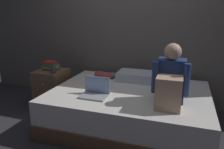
{
  "coord_description": "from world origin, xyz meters",
  "views": [
    {
      "loc": [
        0.83,
        -2.28,
        1.44
      ],
      "look_at": [
        0.03,
        0.1,
        0.73
      ],
      "focal_mm": 35.15,
      "sensor_mm": 36.0,
      "label": 1
    }
  ],
  "objects_px": {
    "person_sitting": "(170,82)",
    "clothes_pile": "(105,75)",
    "pillow": "(137,76)",
    "mug": "(54,70)",
    "laptop": "(95,92)",
    "book_stack": "(51,66)",
    "bed": "(129,108)",
    "nightstand": "(52,88)"
  },
  "relations": [
    {
      "from": "laptop",
      "to": "nightstand",
      "type": "bearing_deg",
      "value": 151.59
    },
    {
      "from": "pillow",
      "to": "clothes_pile",
      "type": "height_order",
      "value": "pillow"
    },
    {
      "from": "person_sitting",
      "to": "laptop",
      "type": "height_order",
      "value": "person_sitting"
    },
    {
      "from": "clothes_pile",
      "to": "bed",
      "type": "bearing_deg",
      "value": -40.67
    },
    {
      "from": "laptop",
      "to": "bed",
      "type": "bearing_deg",
      "value": 42.72
    },
    {
      "from": "bed",
      "to": "clothes_pile",
      "type": "xyz_separation_m",
      "value": [
        -0.49,
        0.42,
        0.29
      ]
    },
    {
      "from": "clothes_pile",
      "to": "book_stack",
      "type": "bearing_deg",
      "value": -166.85
    },
    {
      "from": "laptop",
      "to": "clothes_pile",
      "type": "relative_size",
      "value": 0.92
    },
    {
      "from": "pillow",
      "to": "clothes_pile",
      "type": "xyz_separation_m",
      "value": [
        -0.49,
        -0.03,
        -0.02
      ]
    },
    {
      "from": "book_stack",
      "to": "nightstand",
      "type": "bearing_deg",
      "value": -63.72
    },
    {
      "from": "bed",
      "to": "pillow",
      "type": "xyz_separation_m",
      "value": [
        -0.0,
        0.45,
        0.31
      ]
    },
    {
      "from": "bed",
      "to": "pillow",
      "type": "relative_size",
      "value": 3.57
    },
    {
      "from": "person_sitting",
      "to": "clothes_pile",
      "type": "bearing_deg",
      "value": 145.4
    },
    {
      "from": "person_sitting",
      "to": "pillow",
      "type": "height_order",
      "value": "person_sitting"
    },
    {
      "from": "laptop",
      "to": "book_stack",
      "type": "height_order",
      "value": "book_stack"
    },
    {
      "from": "pillow",
      "to": "mug",
      "type": "distance_m",
      "value": 1.23
    },
    {
      "from": "bed",
      "to": "clothes_pile",
      "type": "relative_size",
      "value": 5.75
    },
    {
      "from": "laptop",
      "to": "mug",
      "type": "distance_m",
      "value": 0.92
    },
    {
      "from": "pillow",
      "to": "book_stack",
      "type": "bearing_deg",
      "value": -170.35
    },
    {
      "from": "laptop",
      "to": "clothes_pile",
      "type": "distance_m",
      "value": 0.75
    },
    {
      "from": "clothes_pile",
      "to": "mug",
      "type": "bearing_deg",
      "value": -153.37
    },
    {
      "from": "pillow",
      "to": "mug",
      "type": "xyz_separation_m",
      "value": [
        -1.17,
        -0.37,
        0.09
      ]
    },
    {
      "from": "nightstand",
      "to": "book_stack",
      "type": "distance_m",
      "value": 0.36
    },
    {
      "from": "bed",
      "to": "mug",
      "type": "relative_size",
      "value": 22.22
    },
    {
      "from": "mug",
      "to": "clothes_pile",
      "type": "distance_m",
      "value": 0.77
    },
    {
      "from": "nightstand",
      "to": "person_sitting",
      "type": "distance_m",
      "value": 1.92
    },
    {
      "from": "mug",
      "to": "clothes_pile",
      "type": "bearing_deg",
      "value": 26.63
    },
    {
      "from": "clothes_pile",
      "to": "nightstand",
      "type": "bearing_deg",
      "value": -164.71
    },
    {
      "from": "mug",
      "to": "book_stack",
      "type": "bearing_deg",
      "value": 134.11
    },
    {
      "from": "bed",
      "to": "book_stack",
      "type": "bearing_deg",
      "value": 170.21
    },
    {
      "from": "person_sitting",
      "to": "pillow",
      "type": "distance_m",
      "value": 0.9
    },
    {
      "from": "bed",
      "to": "book_stack",
      "type": "distance_m",
      "value": 1.4
    },
    {
      "from": "bed",
      "to": "person_sitting",
      "type": "xyz_separation_m",
      "value": [
        0.51,
        -0.27,
        0.49
      ]
    },
    {
      "from": "person_sitting",
      "to": "laptop",
      "type": "relative_size",
      "value": 2.05
    },
    {
      "from": "person_sitting",
      "to": "clothes_pile",
      "type": "xyz_separation_m",
      "value": [
        -1.0,
        0.69,
        -0.2
      ]
    },
    {
      "from": "person_sitting",
      "to": "mug",
      "type": "bearing_deg",
      "value": 168.33
    },
    {
      "from": "laptop",
      "to": "pillow",
      "type": "relative_size",
      "value": 0.57
    },
    {
      "from": "laptop",
      "to": "mug",
      "type": "xyz_separation_m",
      "value": [
        -0.82,
        0.4,
        0.1
      ]
    },
    {
      "from": "laptop",
      "to": "pillow",
      "type": "bearing_deg",
      "value": 65.9
    },
    {
      "from": "nightstand",
      "to": "mug",
      "type": "distance_m",
      "value": 0.38
    },
    {
      "from": "laptop",
      "to": "mug",
      "type": "relative_size",
      "value": 3.56
    },
    {
      "from": "clothes_pile",
      "to": "laptop",
      "type": "bearing_deg",
      "value": -79.02
    }
  ]
}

